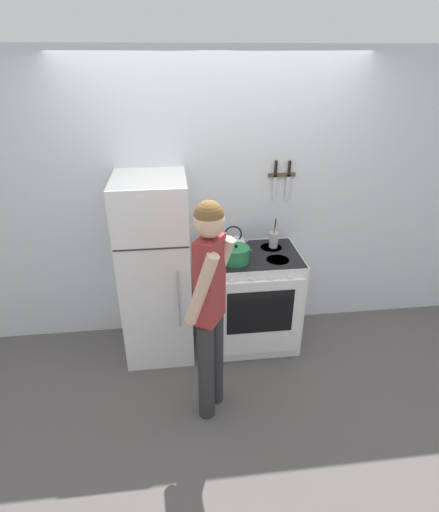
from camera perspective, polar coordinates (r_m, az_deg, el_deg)
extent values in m
plane|color=#5B5654|center=(4.19, -0.46, -9.35)|extent=(14.00, 14.00, 0.00)
cube|color=silver|center=(3.61, -0.58, 7.47)|extent=(10.00, 0.06, 2.55)
cube|color=white|center=(3.47, -9.10, -2.07)|extent=(0.58, 0.63, 1.63)
cube|color=#2D2D2D|center=(3.03, -9.72, 0.98)|extent=(0.57, 0.01, 0.01)
cylinder|color=#B2B5BA|center=(3.23, -5.90, -6.24)|extent=(0.02, 0.02, 0.52)
cube|color=white|center=(3.72, 4.68, -6.08)|extent=(0.80, 0.61, 0.92)
cube|color=black|center=(3.49, 4.95, 0.08)|extent=(0.79, 0.60, 0.02)
cube|color=black|center=(3.50, 5.55, -8.69)|extent=(0.70, 0.05, 0.70)
cylinder|color=black|center=(3.35, 2.33, -0.92)|extent=(0.20, 0.20, 0.01)
cylinder|color=black|center=(3.42, 8.32, -0.57)|extent=(0.20, 0.20, 0.01)
cylinder|color=black|center=(3.57, 1.72, 0.91)|extent=(0.20, 0.20, 0.01)
cylinder|color=black|center=(3.64, 7.37, 1.20)|extent=(0.20, 0.20, 0.01)
cylinder|color=silver|center=(3.21, 1.78, -3.66)|extent=(0.04, 0.02, 0.04)
cylinder|color=silver|center=(3.23, 4.61, -3.48)|extent=(0.04, 0.02, 0.04)
cylinder|color=silver|center=(3.27, 7.38, -3.29)|extent=(0.04, 0.02, 0.04)
cylinder|color=silver|center=(3.31, 10.09, -3.10)|extent=(0.04, 0.02, 0.04)
cube|color=white|center=(3.45, 5.72, -8.85)|extent=(0.74, 0.03, 0.74)
cube|color=black|center=(3.39, 5.85, -8.04)|extent=(0.57, 0.01, 0.41)
cylinder|color=#237A42|center=(3.32, 2.35, 0.04)|extent=(0.22, 0.22, 0.12)
cylinder|color=#237A42|center=(3.29, 2.37, 1.10)|extent=(0.23, 0.23, 0.02)
sphere|color=black|center=(3.28, 2.38, 1.43)|extent=(0.03, 0.03, 0.03)
cylinder|color=#237A42|center=(3.29, 0.30, 0.57)|extent=(0.03, 0.02, 0.02)
cylinder|color=#237A42|center=(3.33, 4.40, 0.79)|extent=(0.03, 0.02, 0.02)
cylinder|color=silver|center=(3.55, 1.92, 1.60)|extent=(0.21, 0.21, 0.09)
cone|color=silver|center=(3.53, 1.94, 2.42)|extent=(0.20, 0.20, 0.02)
sphere|color=black|center=(3.52, 1.94, 2.74)|extent=(0.02, 0.02, 0.02)
cone|color=silver|center=(3.56, 3.51, 1.81)|extent=(0.11, 0.03, 0.09)
torus|color=black|center=(3.51, 1.95, 3.11)|extent=(0.16, 0.01, 0.16)
cylinder|color=#B7BABF|center=(3.61, 7.73, 2.30)|extent=(0.08, 0.08, 0.14)
cylinder|color=#9E7547|center=(3.59, 7.73, 2.91)|extent=(0.03, 0.02, 0.17)
cylinder|color=#232326|center=(3.59, 7.83, 3.56)|extent=(0.02, 0.05, 0.25)
cylinder|color=#B2B5BA|center=(3.58, 7.67, 2.88)|extent=(0.01, 0.02, 0.18)
cylinder|color=#2D2D30|center=(3.01, -1.92, -16.28)|extent=(0.12, 0.12, 0.83)
cylinder|color=#2D2D30|center=(3.12, -0.58, -14.39)|extent=(0.12, 0.12, 0.83)
cube|color=#9E3333|center=(2.63, -1.39, -3.54)|extent=(0.23, 0.27, 0.62)
cylinder|color=beige|center=(2.54, -2.62, -4.90)|extent=(0.26, 0.20, 0.55)
cylinder|color=beige|center=(2.74, -0.26, -2.29)|extent=(0.26, 0.20, 0.55)
sphere|color=beige|center=(2.45, -1.50, 4.89)|extent=(0.20, 0.20, 0.20)
sphere|color=brown|center=(2.43, -1.51, 5.88)|extent=(0.18, 0.18, 0.18)
cube|color=brown|center=(3.60, 8.90, 11.38)|extent=(0.24, 0.02, 0.03)
cube|color=silver|center=(3.61, 7.88, 9.71)|extent=(0.03, 0.00, 0.21)
cube|color=black|center=(3.56, 8.06, 12.32)|extent=(0.02, 0.02, 0.13)
cube|color=silver|center=(3.64, 9.73, 9.68)|extent=(0.03, 0.00, 0.22)
cube|color=black|center=(3.59, 9.96, 12.29)|extent=(0.02, 0.02, 0.12)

